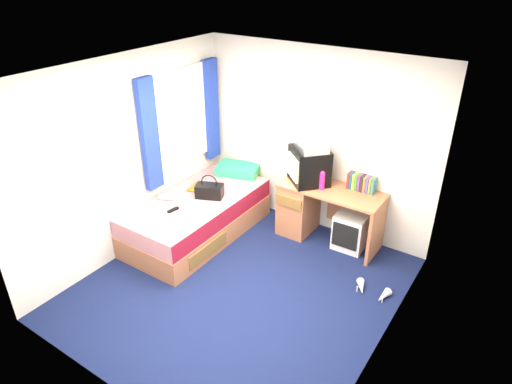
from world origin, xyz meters
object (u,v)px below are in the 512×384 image
Objects in this scene: colour_swatch_fan at (160,218)px; storage_cube at (351,230)px; towel at (194,209)px; aerosol_can at (326,180)px; crt_tv at (309,166)px; magazine at (198,187)px; bed at (198,217)px; pink_water_bottle at (322,181)px; desk at (311,207)px; water_bottle at (167,197)px; vcr at (311,145)px; picture_frame at (370,187)px; white_heels at (372,292)px; pillow at (238,170)px; handbag at (209,190)px; remote_control at (173,210)px.

storage_cube is at bearing 38.79° from colour_swatch_fan.
aerosol_can is at bearing 43.79° from towel.
magazine is (-1.33, -0.61, -0.43)m from crt_tv.
magazine is (-0.17, 0.24, 0.28)m from bed.
desk is at bearing 153.78° from pink_water_bottle.
aerosol_can is at bearing 88.13° from pink_water_bottle.
crt_tv reaches higher than water_bottle.
water_bottle is (-0.12, -0.47, 0.03)m from magazine.
towel is 0.49m from water_bottle.
vcr is 2.10× the size of pink_water_bottle.
crt_tv is 2.23× the size of magazine.
magazine is 1.27× the size of colour_swatch_fan.
colour_swatch_fan is (-1.26, -1.46, 0.14)m from desk.
pink_water_bottle is at bearing 18.61° from magazine.
water_bottle is at bearing -159.25° from picture_frame.
pillow is at bearing 161.94° from white_heels.
towel is at bearing -138.78° from pink_water_bottle.
pink_water_bottle reaches higher than storage_cube.
picture_frame is 2.56m from colour_swatch_fan.
pink_water_bottle is at bearing 2.73° from handbag.
magazine is 1.40× the size of water_bottle.
desk is 8.12× the size of remote_control.
pillow reaches higher than white_heels.
handbag is 0.55m from remote_control.
desk is 0.46m from aerosol_can.
aerosol_can is 2.08m from colour_swatch_fan.
desk is at bearing 51.83° from remote_control.
handbag is (-1.68, -0.73, 0.40)m from storage_cube.
aerosol_can reaches higher than remote_control.
crt_tv is 1.85m from water_bottle.
magazine is (-2.08, -0.78, -0.27)m from picture_frame.
pink_water_bottle reaches higher than handbag.
remote_control is at bearing -138.60° from aerosol_can.
storage_cube is (0.58, 0.01, -0.17)m from desk.
desk is 0.82m from picture_frame.
vcr is at bearing 24.67° from magazine.
remote_control is at bearing -140.90° from pink_water_bottle.
bed is at bearing -176.89° from white_heels.
aerosol_can is at bearing 21.83° from magazine.
vcr is 2.86× the size of remote_control.
bed is 0.41m from handbag.
crt_tv reaches higher than pillow.
pink_water_bottle is at bearing 147.38° from white_heels.
aerosol_can is at bearing 143.35° from white_heels.
aerosol_can is 0.58× the size of towel.
handbag is at bearing -103.50° from crt_tv.
towel is at bearing 33.81° from remote_control.
handbag is at bearing -162.60° from picture_frame.
crt_tv is 1.70m from white_heels.
towel is at bearing -146.01° from storage_cube.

